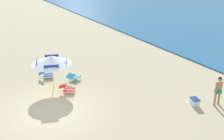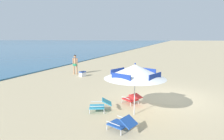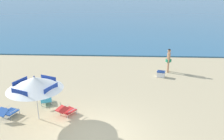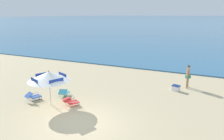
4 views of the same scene
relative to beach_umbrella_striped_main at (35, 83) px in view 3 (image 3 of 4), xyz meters
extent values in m
plane|color=tan|center=(2.74, -1.22, -1.72)|extent=(800.00, 800.00, 0.00)
cylinder|color=silver|center=(0.00, 0.00, -0.73)|extent=(0.04, 0.04, 1.99)
cone|color=white|center=(0.00, 0.00, 0.00)|extent=(3.22, 3.22, 0.54)
cube|color=navy|center=(0.32, 0.78, -0.12)|extent=(0.78, 0.35, 0.29)
cube|color=navy|center=(-0.78, 0.32, -0.12)|extent=(0.35, 0.78, 0.29)
cube|color=navy|center=(-0.32, -0.78, -0.12)|extent=(0.78, 0.35, 0.29)
cube|color=navy|center=(0.78, -0.32, -0.12)|extent=(0.35, 0.78, 0.29)
sphere|color=navy|center=(0.00, 0.00, 0.30)|extent=(0.06, 0.06, 0.06)
cube|color=#1E4799|center=(-1.38, 0.22, -1.52)|extent=(0.70, 0.75, 0.04)
cube|color=#1E4799|center=(-1.53, -0.17, -1.32)|extent=(0.60, 0.53, 0.25)
cylinder|color=silver|center=(-1.51, 0.57, -1.63)|extent=(0.03, 0.03, 0.18)
cylinder|color=silver|center=(-1.05, 0.40, -1.63)|extent=(0.03, 0.03, 0.18)
cylinder|color=silver|center=(-1.71, 0.04, -1.63)|extent=(0.03, 0.03, 0.18)
cylinder|color=silver|center=(-1.25, -0.14, -1.63)|extent=(0.03, 0.03, 0.18)
cylinder|color=silver|center=(-1.64, 0.32, -1.40)|extent=(0.22, 0.51, 0.02)
cylinder|color=silver|center=(-1.12, 0.12, -1.40)|extent=(0.22, 0.51, 0.02)
cube|color=red|center=(1.22, 0.45, -1.52)|extent=(0.77, 0.79, 0.04)
cube|color=red|center=(1.02, 0.16, -1.30)|extent=(0.64, 0.62, 0.14)
cylinder|color=silver|center=(1.17, 0.83, -1.63)|extent=(0.03, 0.03, 0.18)
cylinder|color=silver|center=(1.58, 0.56, -1.63)|extent=(0.03, 0.03, 0.18)
cylinder|color=silver|center=(0.86, 0.35, -1.63)|extent=(0.03, 0.03, 0.18)
cylinder|color=silver|center=(1.26, 0.08, -1.63)|extent=(0.03, 0.03, 0.18)
cylinder|color=silver|center=(0.99, 0.61, -1.40)|extent=(0.32, 0.46, 0.02)
cylinder|color=silver|center=(1.45, 0.30, -1.40)|extent=(0.32, 0.46, 0.02)
cube|color=teal|center=(-0.16, 1.51, -1.52)|extent=(0.71, 0.75, 0.04)
cube|color=teal|center=(-0.01, 1.14, -1.31)|extent=(0.60, 0.55, 0.23)
cylinder|color=silver|center=(-0.50, 1.68, -1.63)|extent=(0.03, 0.03, 0.18)
cylinder|color=silver|center=(-0.04, 1.87, -1.63)|extent=(0.03, 0.03, 0.18)
cylinder|color=silver|center=(-0.28, 1.15, -1.63)|extent=(0.03, 0.03, 0.18)
cylinder|color=silver|center=(0.17, 1.34, -1.63)|extent=(0.03, 0.03, 0.18)
cylinder|color=silver|center=(-0.42, 1.40, -1.40)|extent=(0.23, 0.51, 0.02)
cylinder|color=silver|center=(0.09, 1.61, -1.40)|extent=(0.23, 0.51, 0.02)
cylinder|color=tan|center=(6.75, 6.36, -1.32)|extent=(0.12, 0.12, 0.80)
cylinder|color=tan|center=(6.78, 6.64, -1.32)|extent=(0.12, 0.12, 0.80)
cylinder|color=#23845B|center=(6.76, 6.50, -0.90)|extent=(0.40, 0.40, 0.17)
cylinder|color=tan|center=(6.76, 6.50, -0.63)|extent=(0.22, 0.22, 0.57)
cylinder|color=tan|center=(6.74, 6.30, -0.65)|extent=(0.09, 0.09, 0.60)
cylinder|color=tan|center=(6.78, 6.70, -0.65)|extent=(0.09, 0.09, 0.60)
sphere|color=tan|center=(6.76, 6.50, -0.21)|extent=(0.22, 0.22, 0.22)
sphere|color=black|center=(6.76, 6.50, -0.18)|extent=(0.20, 0.20, 0.20)
cube|color=white|center=(6.15, 5.51, -1.56)|extent=(0.56, 0.47, 0.32)
cube|color=navy|center=(6.15, 5.51, -1.36)|extent=(0.58, 0.49, 0.08)
cylinder|color=black|center=(6.15, 5.51, -1.30)|extent=(0.33, 0.13, 0.02)
camera|label=1|loc=(15.26, -5.56, 6.17)|focal=46.84mm
camera|label=2|loc=(-6.83, -1.43, 1.20)|focal=29.95mm
camera|label=3|loc=(3.69, -8.74, 3.73)|focal=37.04mm
camera|label=4|loc=(8.16, -9.03, 3.36)|focal=34.75mm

